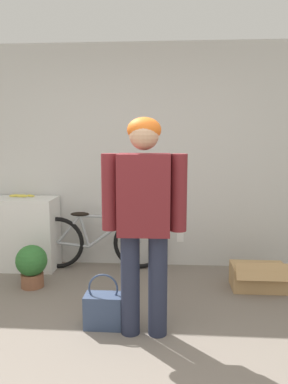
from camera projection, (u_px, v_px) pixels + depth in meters
wall_back at (135, 157)px, 4.41m from camera, size 8.00×0.07×2.60m
side_shelf at (10, 233)px, 4.40m from camera, size 1.09×0.41×0.84m
person at (144, 209)px, 2.82m from camera, size 0.64×0.27×1.69m
bicycle at (98, 241)px, 4.38m from camera, size 1.58×0.46×0.69m
banana at (22, 196)px, 4.38m from camera, size 0.32×0.08×0.03m
handbag at (104, 309)px, 3.05m from camera, size 0.31×0.18×0.45m
cardboard_box at (258, 277)px, 3.83m from camera, size 0.54×0.39×0.31m
potted_plant at (32, 264)px, 3.85m from camera, size 0.32×0.32×0.44m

